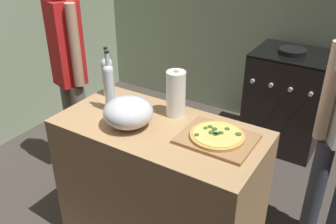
{
  "coord_description": "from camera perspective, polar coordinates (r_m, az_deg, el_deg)",
  "views": [
    {
      "loc": [
        1.21,
        -0.94,
        2.01
      ],
      "look_at": [
        0.19,
        0.7,
        0.97
      ],
      "focal_mm": 39.73,
      "sensor_mm": 36.0,
      "label": 1
    }
  ],
  "objects": [
    {
      "name": "pizza",
      "position": [
        2.03,
        7.57,
        -3.59
      ],
      "size": [
        0.3,
        0.3,
        0.03
      ],
      "color": "tan",
      "rests_on": "cutting_board"
    },
    {
      "name": "paper_towel_roll",
      "position": [
        2.21,
        1.22,
        2.81
      ],
      "size": [
        0.12,
        0.12,
        0.29
      ],
      "color": "white",
      "rests_on": "counter"
    },
    {
      "name": "person_in_stripes",
      "position": [
        2.94,
        -14.96,
        6.6
      ],
      "size": [
        0.34,
        0.25,
        1.7
      ],
      "color": "slate",
      "rests_on": "ground_plane"
    },
    {
      "name": "counter",
      "position": [
        2.42,
        -1.28,
        -11.66
      ],
      "size": [
        1.23,
        0.61,
        0.92
      ],
      "primitive_type": "cube",
      "color": "tan",
      "rests_on": "ground_plane"
    },
    {
      "name": "ground_plane",
      "position": [
        3.26,
        2.91,
        -10.05
      ],
      "size": [
        4.19,
        3.22,
        0.02
      ],
      "primitive_type": "cube",
      "color": "#3F3833"
    },
    {
      "name": "stove",
      "position": [
        3.63,
        17.66,
        1.75
      ],
      "size": [
        0.66,
        0.58,
        0.97
      ],
      "color": "black",
      "rests_on": "ground_plane"
    },
    {
      "name": "wine_bottle_clear",
      "position": [
        2.5,
        -9.25,
        5.67
      ],
      "size": [
        0.07,
        0.07,
        0.33
      ],
      "color": "silver",
      "rests_on": "counter"
    },
    {
      "name": "wine_bottle_amber",
      "position": [
        2.28,
        -8.99,
        4.05
      ],
      "size": [
        0.06,
        0.06,
        0.39
      ],
      "color": "silver",
      "rests_on": "counter"
    },
    {
      "name": "mixing_bowl",
      "position": [
        2.13,
        -6.12,
        -0.03
      ],
      "size": [
        0.29,
        0.29,
        0.18
      ],
      "color": "#B2B2B7",
      "rests_on": "counter"
    },
    {
      "name": "cutting_board",
      "position": [
        2.04,
        7.53,
        -4.09
      ],
      "size": [
        0.4,
        0.32,
        0.02
      ],
      "primitive_type": "cube",
      "color": "#9E7247",
      "rests_on": "counter"
    }
  ]
}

